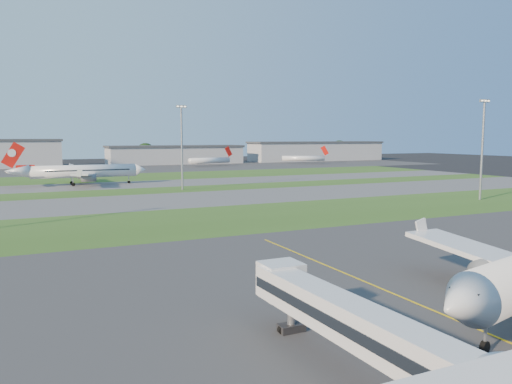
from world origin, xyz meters
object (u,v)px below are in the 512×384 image
mini_jet_near (210,160)px  light_mast_centre (182,142)px  mini_jet_far (304,158)px  light_mast_east (483,143)px  airliner_taxiing (83,172)px  jet_bridge (370,332)px

mini_jet_near → light_mast_centre: bearing=-126.8°
mini_jet_far → light_mast_east: size_ratio=1.02×
airliner_taxiing → light_mast_east: 123.59m
jet_bridge → light_mast_centre: bearing=78.6°
airliner_taxiing → light_mast_east: bearing=136.9°
jet_bridge → light_mast_east: size_ratio=1.04×
airliner_taxiing → light_mast_centre: 40.39m
airliner_taxiing → mini_jet_far: bearing=-146.9°
mini_jet_near → mini_jet_far: (61.47, 1.64, 0.00)m
airliner_taxiing → jet_bridge: bearing=91.1°
mini_jet_near → light_mast_centre: light_mast_centre is taller
light_mast_centre → light_mast_east: (63.00, -56.00, 0.00)m
jet_bridge → mini_jet_far: mini_jet_far is taller
light_mast_east → mini_jet_far: bearing=74.2°
light_mast_centre → airliner_taxiing: bearing=131.3°
mini_jet_near → mini_jet_far: bearing=-11.6°
jet_bridge → light_mast_centre: size_ratio=1.04×
jet_bridge → light_mast_centre: 126.17m
airliner_taxiing → light_mast_east: (88.80, -85.35, 10.20)m
jet_bridge → mini_jet_near: size_ratio=0.95×
jet_bridge → light_mast_east: (87.81, 67.24, 10.81)m
light_mast_centre → mini_jet_near: bearing=66.3°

